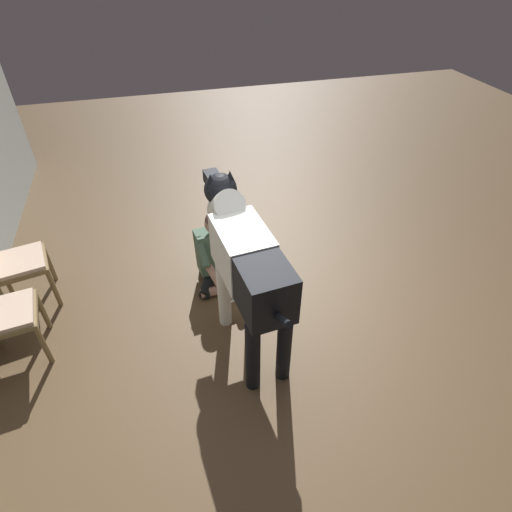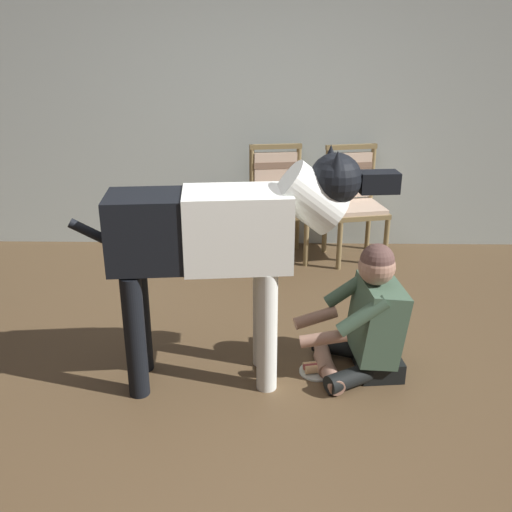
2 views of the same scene
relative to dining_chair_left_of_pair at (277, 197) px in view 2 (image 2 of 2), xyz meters
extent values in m
plane|color=brown|center=(-0.23, -2.23, -0.54)|extent=(13.90, 13.90, 0.00)
cube|color=#AFBCB8|center=(-0.23, 0.35, 0.76)|extent=(8.03, 0.10, 2.60)
cylinder|color=olive|center=(0.25, -0.26, -0.33)|extent=(0.04, 0.04, 0.42)
cylinder|color=olive|center=(-0.16, -0.32, -0.33)|extent=(0.04, 0.04, 0.42)
cylinder|color=olive|center=(0.19, 0.15, -0.33)|extent=(0.04, 0.04, 0.42)
cylinder|color=olive|center=(-0.22, 0.09, -0.33)|extent=(0.04, 0.04, 0.42)
cube|color=olive|center=(0.01, -0.08, -0.10)|extent=(0.52, 0.52, 0.04)
cube|color=#CAAF97|center=(0.01, -0.08, -0.06)|extent=(0.48, 0.48, 0.04)
cylinder|color=olive|center=(0.19, 0.15, 0.18)|extent=(0.04, 0.04, 0.52)
cylinder|color=olive|center=(-0.22, 0.09, 0.18)|extent=(0.04, 0.04, 0.52)
cube|color=olive|center=(-0.02, 0.12, 0.42)|extent=(0.46, 0.11, 0.04)
cube|color=#CAAF97|center=(-0.02, 0.12, 0.17)|extent=(0.38, 0.10, 0.40)
cube|color=#785D4A|center=(-0.02, 0.12, 0.26)|extent=(0.39, 0.11, 0.06)
cube|color=#785D4A|center=(-0.02, 0.12, 0.08)|extent=(0.39, 0.11, 0.06)
cylinder|color=olive|center=(0.93, -0.25, -0.33)|extent=(0.04, 0.04, 0.42)
cylinder|color=olive|center=(0.52, -0.33, -0.33)|extent=(0.04, 0.04, 0.42)
cylinder|color=olive|center=(0.84, 0.16, -0.33)|extent=(0.04, 0.04, 0.42)
cylinder|color=olive|center=(0.44, 0.08, -0.33)|extent=(0.04, 0.04, 0.42)
cube|color=olive|center=(0.68, -0.08, -0.10)|extent=(0.54, 0.54, 0.04)
cube|color=#CAAF97|center=(0.68, -0.08, -0.06)|extent=(0.50, 0.50, 0.04)
cylinder|color=olive|center=(0.84, 0.16, 0.18)|extent=(0.04, 0.04, 0.52)
cylinder|color=olive|center=(0.44, 0.08, 0.18)|extent=(0.04, 0.04, 0.52)
cube|color=olive|center=(0.64, 0.12, 0.42)|extent=(0.46, 0.14, 0.04)
cube|color=#CAAF97|center=(0.64, 0.12, 0.17)|extent=(0.38, 0.13, 0.40)
cube|color=#785D4A|center=(0.64, 0.12, 0.26)|extent=(0.39, 0.14, 0.06)
cube|color=#785D4A|center=(0.64, 0.12, 0.08)|extent=(0.39, 0.14, 0.06)
cube|color=black|center=(0.57, -1.90, -0.48)|extent=(0.27, 0.36, 0.12)
cylinder|color=black|center=(0.43, -2.07, -0.48)|extent=(0.40, 0.30, 0.11)
cylinder|color=#9E735F|center=(0.27, -2.01, -0.48)|extent=(0.15, 0.37, 0.09)
cylinder|color=black|center=(0.40, -1.76, -0.48)|extent=(0.41, 0.24, 0.11)
cylinder|color=#9E735F|center=(0.25, -1.84, -0.48)|extent=(0.10, 0.36, 0.09)
cube|color=#405A45|center=(0.55, -1.90, -0.20)|extent=(0.31, 0.42, 0.46)
cylinder|color=#405A45|center=(0.43, -2.09, -0.09)|extent=(0.30, 0.11, 0.24)
cylinder|color=#9E735F|center=(0.23, -2.06, -0.24)|extent=(0.27, 0.09, 0.12)
cylinder|color=#405A45|center=(0.40, -1.74, -0.09)|extent=(0.30, 0.11, 0.24)
cylinder|color=#9E735F|center=(0.20, -1.81, -0.24)|extent=(0.28, 0.14, 0.12)
sphere|color=#9E735F|center=(0.52, -1.90, 0.13)|extent=(0.21, 0.21, 0.21)
sphere|color=brown|center=(0.52, -1.90, 0.17)|extent=(0.19, 0.19, 0.19)
cylinder|color=white|center=(-0.12, -1.84, -0.19)|extent=(0.11, 0.11, 0.71)
cylinder|color=white|center=(-0.09, -2.09, -0.19)|extent=(0.11, 0.11, 0.71)
cylinder|color=black|center=(-0.83, -1.91, -0.19)|extent=(0.11, 0.11, 0.71)
cylinder|color=black|center=(-0.80, -2.16, -0.19)|extent=(0.11, 0.11, 0.71)
cube|color=white|center=(-0.25, -1.98, 0.38)|extent=(0.60, 0.42, 0.41)
cube|color=black|center=(-0.68, -2.02, 0.38)|extent=(0.52, 0.40, 0.39)
cylinder|color=white|center=(0.14, -1.94, 0.54)|extent=(0.44, 0.30, 0.40)
sphere|color=black|center=(0.26, -1.93, 0.64)|extent=(0.28, 0.28, 0.28)
cube|color=black|center=(0.49, -1.90, 0.61)|extent=(0.22, 0.14, 0.11)
cone|color=black|center=(0.24, -1.85, 0.74)|extent=(0.11, 0.11, 0.12)
cone|color=black|center=(0.26, -2.01, 0.74)|extent=(0.11, 0.11, 0.12)
cylinder|color=black|center=(-0.95, -2.05, 0.34)|extent=(0.37, 0.09, 0.24)
cylinder|color=silver|center=(0.21, -1.93, -0.54)|extent=(0.21, 0.21, 0.01)
cylinder|color=#E7B881|center=(0.22, -1.95, -0.51)|extent=(0.17, 0.08, 0.05)
cylinder|color=#E7B881|center=(0.21, -1.91, -0.51)|extent=(0.17, 0.08, 0.05)
cylinder|color=#983937|center=(0.21, -1.93, -0.50)|extent=(0.17, 0.07, 0.04)
camera|label=1|loc=(-2.68, -1.42, 2.35)|focal=28.82mm
camera|label=2|loc=(-0.10, -4.87, 1.36)|focal=40.27mm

